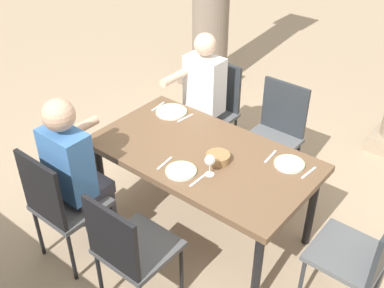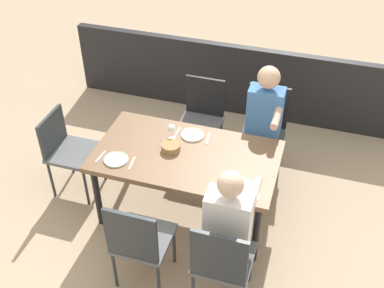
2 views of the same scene
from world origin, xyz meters
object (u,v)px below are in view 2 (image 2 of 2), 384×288
(chair_west_south, at_px, (264,126))
(chair_mid_north, at_px, (139,240))
(bread_basket, at_px, (171,147))
(chair_mid_south, at_px, (202,116))
(dining_table, at_px, (186,160))
(chair_west_north, at_px, (222,260))
(plate_0, at_px, (240,188))
(plate_1, at_px, (193,135))
(chair_head_east, at_px, (66,147))
(plate_2, at_px, (116,159))
(wine_glass_1, at_px, (172,129))
(diner_woman_green, at_px, (263,124))
(diner_man_white, at_px, (230,227))

(chair_west_south, bearing_deg, chair_mid_north, 69.18)
(bread_basket, bearing_deg, chair_mid_south, -92.73)
(dining_table, bearing_deg, chair_west_north, 122.47)
(plate_0, xyz_separation_m, bread_basket, (0.70, -0.31, 0.02))
(chair_west_north, bearing_deg, plate_1, -63.09)
(chair_head_east, bearing_deg, dining_table, 180.00)
(plate_1, bearing_deg, bread_basket, 64.47)
(plate_0, height_order, plate_2, same)
(chair_head_east, height_order, wine_glass_1, wine_glass_1)
(chair_west_south, bearing_deg, dining_table, 57.56)
(chair_head_east, height_order, plate_0, chair_head_east)
(dining_table, relative_size, bread_basket, 9.60)
(diner_woman_green, height_order, plate_1, diner_woman_green)
(diner_man_white, relative_size, bread_basket, 7.54)
(chair_mid_south, distance_m, plate_1, 0.64)
(chair_west_south, xyz_separation_m, chair_mid_north, (0.67, 1.76, -0.01))
(chair_mid_south, xyz_separation_m, wine_glass_1, (0.09, 0.70, 0.30))
(chair_head_east, bearing_deg, diner_man_white, 159.48)
(chair_mid_north, xyz_separation_m, diner_man_white, (-0.67, -0.21, 0.15))
(chair_mid_south, xyz_separation_m, plate_2, (0.45, 1.14, 0.20))
(chair_west_north, distance_m, plate_1, 1.31)
(dining_table, distance_m, chair_west_north, 1.05)
(plate_0, bearing_deg, chair_mid_south, -60.26)
(chair_west_north, distance_m, chair_west_south, 1.76)
(diner_man_white, height_order, wine_glass_1, diner_man_white)
(plate_0, bearing_deg, dining_table, -27.42)
(chair_west_north, relative_size, chair_mid_south, 1.00)
(chair_mid_north, relative_size, diner_woman_green, 0.72)
(chair_mid_north, bearing_deg, chair_head_east, -38.04)
(plate_0, bearing_deg, chair_west_north, 90.39)
(diner_man_white, height_order, plate_0, diner_man_white)
(plate_1, relative_size, wine_glass_1, 1.39)
(plate_0, relative_size, plate_1, 1.19)
(plate_2, bearing_deg, chair_mid_south, -111.66)
(dining_table, relative_size, diner_woman_green, 1.26)
(dining_table, distance_m, plate_2, 0.62)
(plate_1, bearing_deg, chair_mid_south, -82.20)
(plate_0, bearing_deg, chair_west_south, -90.20)
(chair_head_east, bearing_deg, chair_west_south, -153.85)
(chair_west_north, bearing_deg, chair_west_south, -90.00)
(diner_woman_green, relative_size, plate_0, 4.97)
(chair_head_east, height_order, plate_2, chair_head_east)
(chair_mid_north, bearing_deg, bread_basket, -87.40)
(diner_woman_green, xyz_separation_m, plate_2, (1.12, 0.96, 0.04))
(chair_west_south, bearing_deg, diner_man_white, 90.11)
(chair_head_east, relative_size, wine_glass_1, 5.54)
(plate_1, bearing_deg, chair_head_east, 12.94)
(chair_mid_south, distance_m, chair_head_east, 1.42)
(chair_west_north, bearing_deg, chair_mid_south, -69.13)
(chair_west_south, relative_size, plate_2, 4.45)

